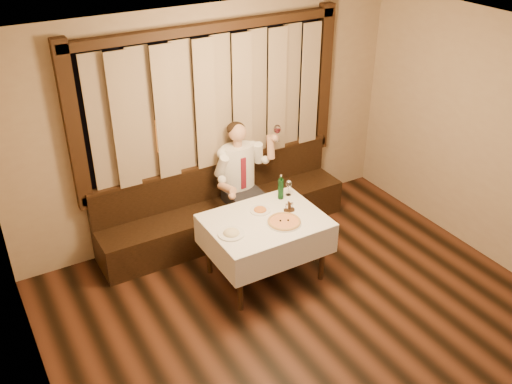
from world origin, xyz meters
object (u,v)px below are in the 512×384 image
pasta_cream (231,231)px  banquette (223,211)px  dining_table (265,228)px  seated_man (242,173)px  cruet_caddy (289,208)px  green_bottle (281,189)px  pizza (284,222)px  pasta_red (260,209)px

pasta_cream → banquette: bearing=67.5°
dining_table → seated_man: bearing=76.6°
seated_man → cruet_caddy: bearing=-84.3°
pasta_cream → green_bottle: bearing=23.9°
pasta_cream → green_bottle: (0.84, 0.37, 0.09)m
pizza → pasta_red: pasta_red is taller
pizza → seated_man: bearing=85.6°
green_bottle → seated_man: 0.65m
dining_table → seated_man: 0.98m
seated_man → pizza: bearing=-94.4°
banquette → green_bottle: size_ratio=10.53×
pizza → pasta_cream: (-0.59, 0.09, 0.02)m
pizza → green_bottle: bearing=61.9°
dining_table → pizza: (0.14, -0.16, 0.12)m
pizza → seated_man: size_ratio=0.26×
pasta_red → pasta_cream: bearing=-153.2°
green_bottle → cruet_caddy: green_bottle is taller
pizza → pasta_red: 0.35m
pasta_cream → seated_man: seated_man is taller
pasta_red → pasta_cream: pasta_cream is taller
pasta_red → cruet_caddy: 0.32m
banquette → seated_man: seated_man is taller
dining_table → pizza: 0.25m
cruet_caddy → seated_man: 0.93m
pasta_red → pizza: bearing=-73.9°
pizza → cruet_caddy: 0.25m
banquette → dining_table: bearing=-90.0°
pizza → seated_man: seated_man is taller
dining_table → banquette: bearing=90.0°
dining_table → pasta_red: 0.23m
dining_table → pizza: pizza is taller
banquette → pasta_cream: size_ratio=11.41×
pasta_cream → seated_man: bearing=56.0°
banquette → dining_table: 1.08m
dining_table → green_bottle: (0.39, 0.30, 0.23)m
cruet_caddy → seated_man: bearing=100.8°
dining_table → green_bottle: size_ratio=4.18×
pizza → green_bottle: (0.25, 0.46, 0.11)m
pizza → banquette: bearing=96.6°
pasta_red → green_bottle: green_bottle is taller
seated_man → pasta_cream: bearing=-124.0°
cruet_caddy → green_bottle: bearing=81.4°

